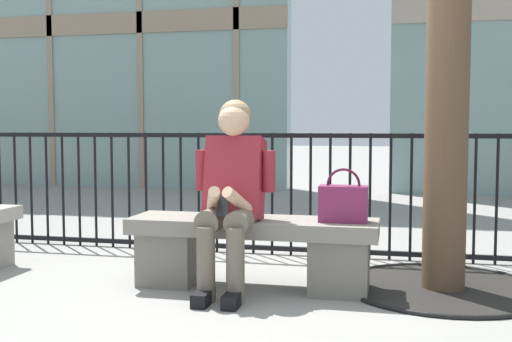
# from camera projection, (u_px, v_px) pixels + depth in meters

# --- Properties ---
(ground_plane) EXTENTS (60.00, 60.00, 0.00)m
(ground_plane) POSITION_uv_depth(u_px,v_px,m) (253.00, 287.00, 3.98)
(ground_plane) COLOR gray
(stone_bench) EXTENTS (1.60, 0.44, 0.45)m
(stone_bench) POSITION_uv_depth(u_px,v_px,m) (253.00, 246.00, 3.96)
(stone_bench) COLOR gray
(stone_bench) RESTS_ON ground
(seated_person_with_phone) EXTENTS (0.52, 0.66, 1.21)m
(seated_person_with_phone) POSITION_uv_depth(u_px,v_px,m) (231.00, 189.00, 3.84)
(seated_person_with_phone) COLOR #6B6051
(seated_person_with_phone) RESTS_ON ground
(handbag_on_bench) EXTENTS (0.30, 0.15, 0.33)m
(handbag_on_bench) POSITION_uv_depth(u_px,v_px,m) (343.00, 203.00, 3.81)
(handbag_on_bench) COLOR #7A234C
(handbag_on_bench) RESTS_ON stone_bench
(plaza_railing) EXTENTS (9.87, 0.04, 0.99)m
(plaza_railing) POSITION_uv_depth(u_px,v_px,m) (282.00, 193.00, 4.97)
(plaza_railing) COLOR black
(plaza_railing) RESTS_ON ground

